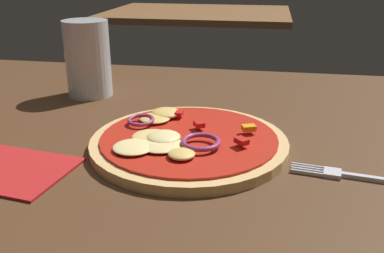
# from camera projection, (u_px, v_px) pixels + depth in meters

# --- Properties ---
(dining_table) EXTENTS (1.34, 0.83, 0.03)m
(dining_table) POSITION_uv_depth(u_px,v_px,m) (144.00, 157.00, 0.53)
(dining_table) COLOR #4C301C
(dining_table) RESTS_ON ground
(pizza) EXTENTS (0.24, 0.24, 0.03)m
(pizza) POSITION_uv_depth(u_px,v_px,m) (186.00, 141.00, 0.52)
(pizza) COLOR tan
(pizza) RESTS_ON dining_table
(fork) EXTENTS (0.16, 0.04, 0.00)m
(fork) POSITION_uv_depth(u_px,v_px,m) (360.00, 177.00, 0.45)
(fork) COLOR silver
(fork) RESTS_ON dining_table
(beer_glass) EXTENTS (0.07, 0.07, 0.12)m
(beer_glass) POSITION_uv_depth(u_px,v_px,m) (88.00, 62.00, 0.70)
(beer_glass) COLOR silver
(beer_glass) RESTS_ON dining_table
(napkin) EXTENTS (0.17, 0.12, 0.00)m
(napkin) POSITION_uv_depth(u_px,v_px,m) (1.00, 168.00, 0.47)
(napkin) COLOR #B21E1E
(napkin) RESTS_ON dining_table
(background_table) EXTENTS (0.80, 0.60, 0.03)m
(background_table) POSITION_uv_depth(u_px,v_px,m) (198.00, 14.00, 1.90)
(background_table) COLOR brown
(background_table) RESTS_ON ground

